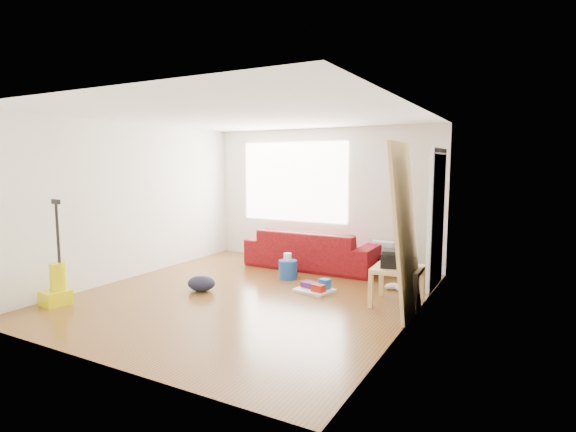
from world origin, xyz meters
The scene contains 13 objects.
room centered at (0.07, 0.15, 1.25)m, with size 4.51×5.01×2.51m.
sofa centered at (0.06, 1.95, 0.00)m, with size 2.35×0.92×0.68m, color #580604.
tv_stand centered at (1.26, 2.22, 0.14)m, with size 0.75×0.51×0.26m.
tv centered at (1.26, 2.22, 0.42)m, with size 0.54×0.07×0.31m, color black.
side_table centered at (1.95, 0.58, 0.42)m, with size 0.65×0.65×0.50m.
printer centered at (1.95, 0.58, 0.61)m, with size 0.49×0.41×0.22m.
bucket centered at (0.04, 1.08, 0.00)m, with size 0.30×0.30×0.30m, color #1B489D.
toilet_paper centered at (0.03, 1.08, 0.21)m, with size 0.13×0.13×0.12m, color white.
cleaning_tray centered at (0.76, 0.60, 0.06)m, with size 0.57×0.50×0.18m.
backpack centered at (-0.73, -0.16, 0.00)m, with size 0.41×0.32×0.22m, color black.
sneakers centered at (1.80, 1.21, 0.05)m, with size 0.43×0.23×0.10m.
vacuum centered at (-2.00, -1.56, 0.26)m, with size 0.33×0.37×1.39m.
door_panel centered at (2.13, 0.20, 0.00)m, with size 0.04×0.85×2.12m, color tan.
Camera 1 is at (3.45, -5.16, 1.86)m, focal length 28.00 mm.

